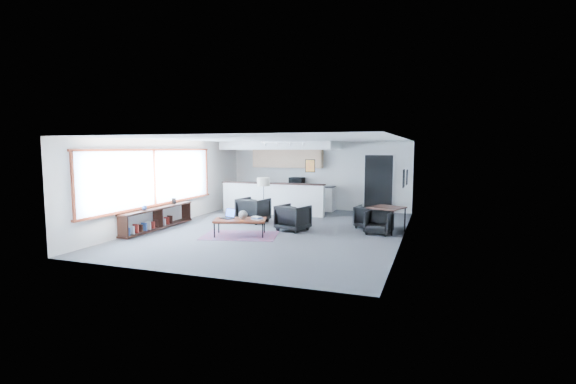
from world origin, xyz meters
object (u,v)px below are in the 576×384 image
(dining_chair_near, at_px, (379,223))
(dining_chair_far, at_px, (368,217))
(coffee_table, at_px, (240,220))
(armchair_right, at_px, (293,216))
(armchair_left, at_px, (253,209))
(book_stack, at_px, (257,218))
(laptop, at_px, (229,215))
(dining_table, at_px, (387,209))
(microwave, at_px, (297,180))
(ceramic_pot, at_px, (243,215))
(floor_lamp, at_px, (263,183))

(dining_chair_near, bearing_deg, dining_chair_far, 123.83)
(coffee_table, relative_size, dining_chair_far, 2.50)
(dining_chair_near, bearing_deg, armchair_right, -164.88)
(armchair_right, distance_m, dining_chair_far, 2.28)
(armchair_left, distance_m, dining_chair_near, 4.03)
(coffee_table, xyz_separation_m, book_stack, (0.46, 0.09, 0.07))
(laptop, relative_size, dining_chair_far, 0.72)
(dining_table, relative_size, dining_chair_near, 1.85)
(coffee_table, bearing_deg, laptop, 154.18)
(coffee_table, bearing_deg, microwave, 72.22)
(armchair_left, xyz_separation_m, dining_table, (4.16, -0.14, 0.21))
(dining_table, bearing_deg, coffee_table, -153.32)
(book_stack, bearing_deg, coffee_table, -169.00)
(coffee_table, height_order, book_stack, book_stack)
(coffee_table, bearing_deg, dining_chair_far, 17.77)
(armchair_right, distance_m, dining_chair_near, 2.40)
(ceramic_pot, height_order, microwave, microwave)
(book_stack, bearing_deg, armchair_right, 58.62)
(floor_lamp, bearing_deg, armchair_right, -38.41)
(dining_chair_near, distance_m, microwave, 5.21)
(coffee_table, xyz_separation_m, armchair_left, (-0.50, 1.98, 0.02))
(laptop, bearing_deg, armchair_left, 115.05)
(book_stack, relative_size, floor_lamp, 0.24)
(ceramic_pot, bearing_deg, laptop, 174.01)
(armchair_right, bearing_deg, dining_chair_near, -156.44)
(ceramic_pot, xyz_separation_m, dining_table, (3.56, 1.84, 0.08))
(armchair_left, xyz_separation_m, dining_chair_far, (3.58, 0.32, -0.13))
(dining_chair_near, distance_m, dining_chair_far, 0.92)
(dining_chair_near, height_order, microwave, microwave)
(armchair_right, bearing_deg, book_stack, 74.67)
(book_stack, distance_m, armchair_right, 1.25)
(dining_chair_far, bearing_deg, coffee_table, 45.75)
(floor_lamp, xyz_separation_m, dining_table, (3.92, -0.41, -0.58))
(ceramic_pot, xyz_separation_m, microwave, (-0.20, 5.15, 0.55))
(armchair_right, relative_size, dining_chair_near, 1.37)
(armchair_left, bearing_deg, armchair_right, 162.74)
(floor_lamp, bearing_deg, coffee_table, -83.38)
(coffee_table, bearing_deg, ceramic_pot, -21.55)
(microwave, bearing_deg, armchair_left, -93.80)
(book_stack, bearing_deg, floor_lamp, 108.53)
(ceramic_pot, bearing_deg, floor_lamp, 99.01)
(coffee_table, distance_m, dining_chair_far, 3.85)
(dining_table, height_order, microwave, microwave)
(dining_chair_far, bearing_deg, dining_table, 150.29)
(coffee_table, height_order, armchair_left, armchair_left)
(coffee_table, distance_m, laptop, 0.38)
(dining_table, bearing_deg, ceramic_pot, -152.65)
(ceramic_pot, xyz_separation_m, book_stack, (0.37, 0.09, -0.08))
(book_stack, distance_m, floor_lamp, 2.39)
(armchair_left, bearing_deg, coffee_table, 113.87)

